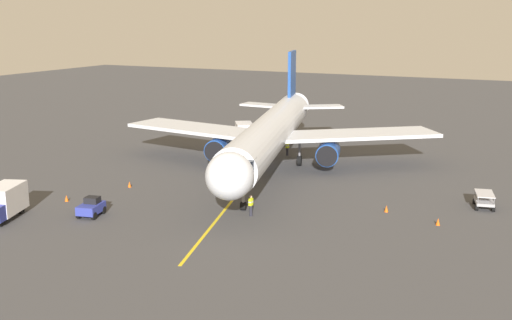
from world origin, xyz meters
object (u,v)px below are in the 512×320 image
at_px(safety_cone_nose_left, 386,209).
at_px(safety_cone_nose_right, 438,222).
at_px(safety_cone_wing_starboard, 129,184).
at_px(baggage_cart_near_nose, 484,200).
at_px(tug_portside, 91,207).
at_px(ground_crew_wing_walker, 287,148).
at_px(safety_cone_wing_port, 67,198).
at_px(box_truck_rear_apron, 245,133).
at_px(box_truck_starboard_side, 3,202).
at_px(ground_crew_marshaller, 251,205).
at_px(airplane, 271,133).

bearing_deg(safety_cone_nose_left, safety_cone_nose_right, 160.38).
distance_m(safety_cone_nose_right, safety_cone_wing_starboard, 27.98).
height_order(baggage_cart_near_nose, tug_portside, tug_portside).
height_order(tug_portside, safety_cone_nose_right, tug_portside).
bearing_deg(ground_crew_wing_walker, safety_cone_nose_right, 138.45).
height_order(ground_crew_wing_walker, safety_cone_nose_right, ground_crew_wing_walker).
xyz_separation_m(safety_cone_nose_right, safety_cone_wing_starboard, (27.95, 1.37, 0.00)).
xyz_separation_m(baggage_cart_near_nose, tug_portside, (28.11, 15.91, 0.05)).
xyz_separation_m(ground_crew_wing_walker, safety_cone_wing_port, (10.12, 25.11, -0.61)).
bearing_deg(box_truck_rear_apron, baggage_cart_near_nose, 153.21).
bearing_deg(safety_cone_nose_left, box_truck_starboard_side, 28.90).
bearing_deg(ground_crew_marshaller, safety_cone_wing_starboard, -11.28).
bearing_deg(safety_cone_wing_starboard, box_truck_starboard_side, 74.94).
distance_m(airplane, safety_cone_nose_right, 21.60).
relative_size(box_truck_rear_apron, safety_cone_nose_right, 8.95).
xyz_separation_m(airplane, safety_cone_wing_port, (11.43, 17.71, -3.73)).
relative_size(safety_cone_nose_left, safety_cone_nose_right, 1.00).
bearing_deg(safety_cone_nose_right, safety_cone_wing_starboard, 2.80).
relative_size(airplane, box_truck_rear_apron, 8.08).
height_order(baggage_cart_near_nose, safety_cone_wing_starboard, baggage_cart_near_nose).
xyz_separation_m(airplane, box_truck_starboard_side, (12.51, 23.48, -2.62)).
bearing_deg(safety_cone_nose_left, box_truck_rear_apron, -40.84).
height_order(baggage_cart_near_nose, box_truck_rear_apron, box_truck_rear_apron).
bearing_deg(safety_cone_wing_port, safety_cone_nose_right, -166.10).
xyz_separation_m(safety_cone_nose_right, safety_cone_wing_port, (30.06, 7.44, 0.00)).
height_order(ground_crew_marshaller, safety_cone_nose_left, ground_crew_marshaller).
relative_size(airplane, safety_cone_wing_starboard, 72.33).
bearing_deg(baggage_cart_near_nose, ground_crew_marshaller, 32.13).
relative_size(box_truck_starboard_side, safety_cone_nose_left, 9.07).
height_order(baggage_cart_near_nose, box_truck_starboard_side, box_truck_starboard_side).
xyz_separation_m(ground_crew_marshaller, safety_cone_nose_left, (-9.53, -5.73, -0.61)).
height_order(tug_portside, safety_cone_nose_left, tug_portside).
bearing_deg(box_truck_rear_apron, airplane, 127.98).
relative_size(tug_portside, box_truck_rear_apron, 0.52).
height_order(airplane, ground_crew_wing_walker, airplane).
height_order(airplane, box_truck_starboard_side, airplane).
distance_m(ground_crew_wing_walker, box_truck_rear_apron, 8.26).
bearing_deg(airplane, box_truck_starboard_side, 61.96).
relative_size(ground_crew_wing_walker, baggage_cart_near_nose, 0.60).
bearing_deg(safety_cone_wing_starboard, box_truck_rear_apron, -91.63).
relative_size(airplane, baggage_cart_near_nose, 14.03).
bearing_deg(baggage_cart_near_nose, safety_cone_nose_right, 66.82).
bearing_deg(safety_cone_wing_port, baggage_cart_near_nose, -157.32).
xyz_separation_m(ground_crew_marshaller, safety_cone_wing_starboard, (14.05, -2.80, -0.61)).
relative_size(baggage_cart_near_nose, safety_cone_wing_starboard, 5.16).
distance_m(tug_portside, safety_cone_wing_starboard, 8.69).
relative_size(ground_crew_marshaller, box_truck_starboard_side, 0.34).
relative_size(safety_cone_nose_left, safety_cone_wing_starboard, 1.00).
height_order(safety_cone_nose_right, safety_cone_wing_starboard, same).
distance_m(airplane, baggage_cart_near_nose, 21.94).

